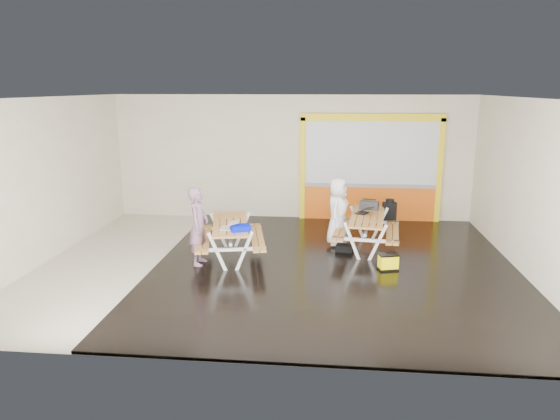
# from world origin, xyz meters

# --- Properties ---
(room) EXTENTS (10.02, 8.02, 3.52)m
(room) POSITION_xyz_m (0.00, 0.00, 1.75)
(room) COLOR beige
(room) RESTS_ON ground
(deck) EXTENTS (7.50, 7.98, 0.05)m
(deck) POSITION_xyz_m (1.25, 0.00, 0.03)
(deck) COLOR black
(deck) RESTS_ON room
(kiosk) EXTENTS (3.88, 0.16, 3.00)m
(kiosk) POSITION_xyz_m (2.20, 3.93, 1.44)
(kiosk) COLOR orange
(kiosk) RESTS_ON room
(picnic_table_left) EXTENTS (1.81, 2.35, 0.84)m
(picnic_table_left) POSITION_xyz_m (-1.02, 0.28, 0.64)
(picnic_table_left) COLOR #B07637
(picnic_table_left) RESTS_ON deck
(picnic_table_right) EXTENTS (1.66, 2.26, 0.84)m
(picnic_table_right) POSITION_xyz_m (1.98, 1.23, 0.64)
(picnic_table_right) COLOR #B07637
(picnic_table_right) RESTS_ON deck
(person_left) EXTENTS (0.41, 0.62, 1.66)m
(person_left) POSITION_xyz_m (-1.60, -0.19, 0.88)
(person_left) COLOR slate
(person_left) RESTS_ON deck
(person_right) EXTENTS (0.66, 0.86, 1.57)m
(person_right) POSITION_xyz_m (1.30, 1.39, 0.88)
(person_right) COLOR white
(person_right) RESTS_ON deck
(laptop_left) EXTENTS (0.41, 0.37, 0.16)m
(laptop_left) POSITION_xyz_m (-0.95, -0.18, 0.89)
(laptop_left) COLOR silver
(laptop_left) RESTS_ON picnic_table_left
(laptop_right) EXTENTS (0.48, 0.46, 0.16)m
(laptop_right) POSITION_xyz_m (1.91, 1.42, 0.89)
(laptop_right) COLOR black
(laptop_right) RESTS_ON picnic_table_right
(blue_pouch) EXTENTS (0.47, 0.40, 0.12)m
(blue_pouch) POSITION_xyz_m (-0.69, -0.31, 0.90)
(blue_pouch) COLOR #000CC1
(blue_pouch) RESTS_ON picnic_table_left
(toolbox) EXTENTS (0.48, 0.32, 0.25)m
(toolbox) POSITION_xyz_m (2.06, 1.86, 0.94)
(toolbox) COLOR black
(toolbox) RESTS_ON picnic_table_right
(backpack) EXTENTS (0.34, 0.24, 0.54)m
(backpack) POSITION_xyz_m (2.58, 2.14, 0.76)
(backpack) COLOR black
(backpack) RESTS_ON picnic_table_right
(dark_case) EXTENTS (0.43, 0.36, 0.14)m
(dark_case) POSITION_xyz_m (1.48, 0.99, 0.12)
(dark_case) COLOR black
(dark_case) RESTS_ON deck
(fluke_bag) EXTENTS (0.45, 0.35, 0.34)m
(fluke_bag) POSITION_xyz_m (2.34, -0.15, 0.21)
(fluke_bag) COLOR black
(fluke_bag) RESTS_ON deck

